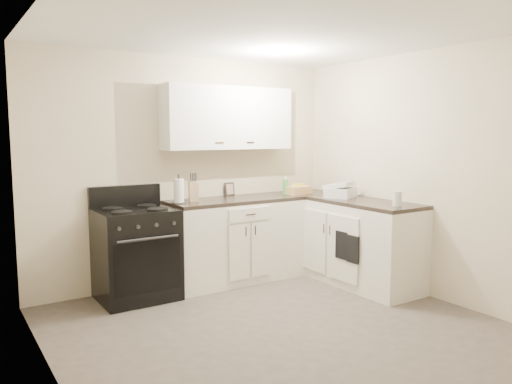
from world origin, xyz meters
TOP-DOWN VIEW (x-y plane):
  - floor at (0.00, 0.00)m, footprint 3.60×3.60m
  - ceiling at (0.00, 0.00)m, footprint 3.60×3.60m
  - wall_back at (0.00, 1.80)m, footprint 3.60×0.00m
  - wall_right at (1.80, 0.00)m, footprint 0.00×3.60m
  - wall_left at (-1.80, 0.00)m, footprint 0.00×3.60m
  - wall_front at (0.00, -1.80)m, footprint 3.60×0.00m
  - base_cabinets_back at (0.43, 1.50)m, footprint 1.55×0.60m
  - base_cabinets_right at (1.50, 0.85)m, footprint 0.60×1.90m
  - countertop_back at (0.43, 1.50)m, footprint 1.55×0.60m
  - countertop_right at (1.50, 0.85)m, footprint 0.60×1.90m
  - upper_cabinets at (0.43, 1.65)m, footprint 1.55×0.30m
  - stove at (-0.75, 1.48)m, footprint 0.75×0.64m
  - knife_block at (-0.08, 1.54)m, footprint 0.12×0.11m
  - paper_towel at (-0.27, 1.49)m, footprint 0.12×0.12m
  - soap_bottle at (1.12, 1.50)m, footprint 0.07×0.07m
  - picture_frame at (0.50, 1.76)m, footprint 0.13×0.05m
  - wicker_basket at (1.26, 1.42)m, footprint 0.31×0.22m
  - countertop_grill at (1.47, 0.92)m, footprint 0.40×0.39m
  - glass_jar at (1.48, 0.09)m, footprint 0.12×0.12m
  - oven_mitt_near at (1.18, 0.39)m, footprint 0.02×0.17m
  - oven_mitt_far at (1.18, 0.56)m, footprint 0.02×0.17m

SIDE VIEW (x-z plane):
  - floor at x=0.00m, z-range 0.00..0.00m
  - base_cabinets_back at x=0.43m, z-range 0.00..0.90m
  - base_cabinets_right at x=1.50m, z-range 0.00..0.90m
  - stove at x=-0.75m, z-range 0.00..0.92m
  - oven_mitt_near at x=1.18m, z-range 0.33..0.62m
  - oven_mitt_far at x=1.18m, z-range 0.34..0.63m
  - countertop_back at x=0.43m, z-range 0.90..0.94m
  - countertop_right at x=1.50m, z-range 0.90..0.94m
  - wicker_basket at x=1.26m, z-range 0.94..1.04m
  - countertop_grill at x=1.47m, z-range 0.94..1.05m
  - glass_jar at x=1.48m, z-range 0.94..1.09m
  - picture_frame at x=0.50m, z-range 0.94..1.10m
  - soap_bottle at x=1.12m, z-range 0.94..1.12m
  - knife_block at x=-0.08m, z-range 0.94..1.15m
  - paper_towel at x=-0.27m, z-range 0.94..1.19m
  - wall_back at x=0.00m, z-range -0.55..3.05m
  - wall_right at x=1.80m, z-range -0.55..3.05m
  - wall_left at x=-1.80m, z-range -0.55..3.05m
  - wall_front at x=0.00m, z-range -0.55..3.05m
  - upper_cabinets at x=0.43m, z-range 1.49..2.19m
  - ceiling at x=0.00m, z-range 2.50..2.50m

